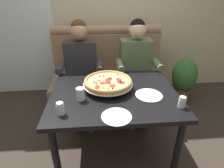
{
  "coord_description": "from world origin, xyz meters",
  "views": [
    {
      "loc": [
        -0.14,
        -1.48,
        1.6
      ],
      "look_at": [
        -0.02,
        -0.01,
        0.82
      ],
      "focal_mm": 29.4,
      "sensor_mm": 36.0,
      "label": 1
    }
  ],
  "objects_px": {
    "diner_left": "(81,68)",
    "diner_right": "(137,66)",
    "shaker_oregano": "(182,103)",
    "plate_near_right": "(117,116)",
    "patio_chair": "(35,48)",
    "dining_table": "(114,100)",
    "plate_near_left": "(149,94)",
    "drinking_glass": "(80,95)",
    "booth_bench": "(108,79)",
    "shaker_parmesan": "(61,109)",
    "pizza": "(108,82)",
    "potted_plant": "(184,78)"
  },
  "relations": [
    {
      "from": "potted_plant",
      "to": "diner_left",
      "type": "bearing_deg",
      "value": -171.33
    },
    {
      "from": "plate_near_left",
      "to": "shaker_oregano",
      "type": "bearing_deg",
      "value": -42.7
    },
    {
      "from": "pizza",
      "to": "plate_near_right",
      "type": "distance_m",
      "value": 0.45
    },
    {
      "from": "shaker_parmesan",
      "to": "plate_near_left",
      "type": "distance_m",
      "value": 0.78
    },
    {
      "from": "dining_table",
      "to": "patio_chair",
      "type": "height_order",
      "value": "patio_chair"
    },
    {
      "from": "booth_bench",
      "to": "patio_chair",
      "type": "distance_m",
      "value": 1.9
    },
    {
      "from": "shaker_parmesan",
      "to": "drinking_glass",
      "type": "distance_m",
      "value": 0.24
    },
    {
      "from": "dining_table",
      "to": "plate_near_left",
      "type": "xyz_separation_m",
      "value": [
        0.31,
        -0.09,
        0.1
      ]
    },
    {
      "from": "shaker_oregano",
      "to": "plate_near_left",
      "type": "height_order",
      "value": "shaker_oregano"
    },
    {
      "from": "shaker_oregano",
      "to": "plate_near_right",
      "type": "relative_size",
      "value": 0.41
    },
    {
      "from": "dining_table",
      "to": "plate_near_right",
      "type": "relative_size",
      "value": 5.03
    },
    {
      "from": "booth_bench",
      "to": "patio_chair",
      "type": "height_order",
      "value": "booth_bench"
    },
    {
      "from": "shaker_oregano",
      "to": "patio_chair",
      "type": "xyz_separation_m",
      "value": [
        -1.92,
        2.5,
        -0.25
      ]
    },
    {
      "from": "plate_near_right",
      "to": "plate_near_left",
      "type": "bearing_deg",
      "value": 41.39
    },
    {
      "from": "dining_table",
      "to": "patio_chair",
      "type": "xyz_separation_m",
      "value": [
        -1.4,
        2.22,
        -0.12
      ]
    },
    {
      "from": "plate_near_right",
      "to": "shaker_parmesan",
      "type": "bearing_deg",
      "value": 170.4
    },
    {
      "from": "plate_near_left",
      "to": "patio_chair",
      "type": "xyz_separation_m",
      "value": [
        -1.7,
        2.3,
        -0.21
      ]
    },
    {
      "from": "diner_right",
      "to": "shaker_parmesan",
      "type": "height_order",
      "value": "diner_right"
    },
    {
      "from": "shaker_oregano",
      "to": "plate_near_right",
      "type": "distance_m",
      "value": 0.55
    },
    {
      "from": "pizza",
      "to": "patio_chair",
      "type": "relative_size",
      "value": 0.55
    },
    {
      "from": "potted_plant",
      "to": "dining_table",
      "type": "bearing_deg",
      "value": -141.74
    },
    {
      "from": "dining_table",
      "to": "plate_near_left",
      "type": "relative_size",
      "value": 4.76
    },
    {
      "from": "diner_left",
      "to": "plate_near_left",
      "type": "height_order",
      "value": "diner_left"
    },
    {
      "from": "booth_bench",
      "to": "shaker_oregano",
      "type": "xyz_separation_m",
      "value": [
        0.53,
        -1.22,
        0.37
      ]
    },
    {
      "from": "diner_left",
      "to": "potted_plant",
      "type": "height_order",
      "value": "diner_left"
    },
    {
      "from": "plate_near_left",
      "to": "diner_right",
      "type": "bearing_deg",
      "value": 86.65
    },
    {
      "from": "booth_bench",
      "to": "shaker_parmesan",
      "type": "bearing_deg",
      "value": -109.57
    },
    {
      "from": "shaker_parmesan",
      "to": "plate_near_right",
      "type": "bearing_deg",
      "value": -9.6
    },
    {
      "from": "diner_left",
      "to": "booth_bench",
      "type": "bearing_deg",
      "value": 37.03
    },
    {
      "from": "booth_bench",
      "to": "diner_left",
      "type": "bearing_deg",
      "value": -142.97
    },
    {
      "from": "plate_near_left",
      "to": "booth_bench",
      "type": "bearing_deg",
      "value": 106.76
    },
    {
      "from": "diner_right",
      "to": "potted_plant",
      "type": "distance_m",
      "value": 0.88
    },
    {
      "from": "plate_near_right",
      "to": "potted_plant",
      "type": "height_order",
      "value": "plate_near_right"
    },
    {
      "from": "pizza",
      "to": "drinking_glass",
      "type": "xyz_separation_m",
      "value": [
        -0.25,
        -0.18,
        -0.02
      ]
    },
    {
      "from": "dining_table",
      "to": "diner_left",
      "type": "relative_size",
      "value": 0.92
    },
    {
      "from": "diner_left",
      "to": "shaker_parmesan",
      "type": "height_order",
      "value": "diner_left"
    },
    {
      "from": "diner_right",
      "to": "shaker_oregano",
      "type": "bearing_deg",
      "value": -79.81
    },
    {
      "from": "booth_bench",
      "to": "shaker_oregano",
      "type": "height_order",
      "value": "booth_bench"
    },
    {
      "from": "booth_bench",
      "to": "diner_right",
      "type": "distance_m",
      "value": 0.54
    },
    {
      "from": "patio_chair",
      "to": "potted_plant",
      "type": "distance_m",
      "value": 2.86
    },
    {
      "from": "diner_left",
      "to": "plate_near_left",
      "type": "distance_m",
      "value": 1.01
    },
    {
      "from": "plate_near_right",
      "to": "patio_chair",
      "type": "height_order",
      "value": "patio_chair"
    },
    {
      "from": "diner_left",
      "to": "diner_right",
      "type": "height_order",
      "value": "same"
    },
    {
      "from": "pizza",
      "to": "plate_near_left",
      "type": "relative_size",
      "value": 1.94
    },
    {
      "from": "diner_left",
      "to": "shaker_oregano",
      "type": "bearing_deg",
      "value": -47.49
    },
    {
      "from": "drinking_glass",
      "to": "booth_bench",
      "type": "bearing_deg",
      "value": 73.87
    },
    {
      "from": "diner_left",
      "to": "potted_plant",
      "type": "bearing_deg",
      "value": 8.67
    },
    {
      "from": "booth_bench",
      "to": "pizza",
      "type": "distance_m",
      "value": 0.96
    },
    {
      "from": "potted_plant",
      "to": "shaker_parmesan",
      "type": "bearing_deg",
      "value": -142.76
    },
    {
      "from": "diner_left",
      "to": "shaker_parmesan",
      "type": "xyz_separation_m",
      "value": [
        -0.09,
        -0.97,
        0.06
      ]
    }
  ]
}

